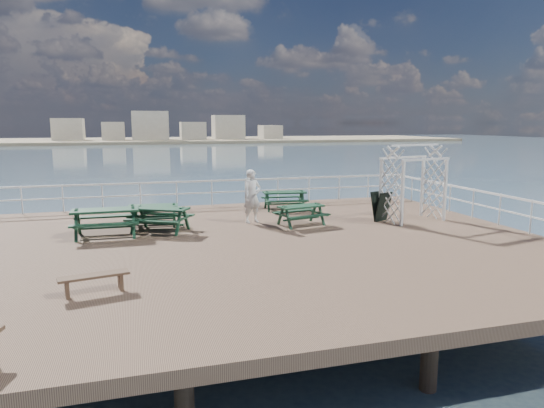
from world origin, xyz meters
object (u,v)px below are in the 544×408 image
(picnic_table_c, at_px, (284,196))
(person, at_px, (252,196))
(picnic_table_a, at_px, (153,211))
(flat_bench_near, at_px, (94,279))
(trellis_arbor, at_px, (413,187))
(picnic_table_b, at_px, (105,217))
(picnic_table_e, at_px, (301,211))
(picnic_table_d, at_px, (160,214))

(picnic_table_c, relative_size, person, 0.99)
(picnic_table_a, distance_m, flat_bench_near, 6.75)
(trellis_arbor, xyz_separation_m, person, (-5.63, 1.24, -0.28))
(picnic_table_b, distance_m, trellis_arbor, 10.53)
(flat_bench_near, bearing_deg, picnic_table_a, 65.29)
(picnic_table_c, xyz_separation_m, flat_bench_near, (-6.74, -8.33, -0.23))
(picnic_table_b, height_order, picnic_table_e, picnic_table_b)
(flat_bench_near, xyz_separation_m, trellis_arbor, (10.49, 4.89, 0.92))
(picnic_table_d, bearing_deg, trellis_arbor, 23.81)
(picnic_table_a, bearing_deg, picnic_table_e, -9.24)
(picnic_table_e, bearing_deg, trellis_arbor, -16.96)
(picnic_table_c, height_order, picnic_table_e, picnic_table_c)
(picnic_table_e, xyz_separation_m, person, (-1.52, 0.87, 0.44))
(picnic_table_c, height_order, trellis_arbor, trellis_arbor)
(picnic_table_b, height_order, person, person)
(flat_bench_near, relative_size, person, 0.77)
(picnic_table_e, relative_size, flat_bench_near, 1.26)
(trellis_arbor, bearing_deg, flat_bench_near, -167.03)
(picnic_table_b, height_order, picnic_table_c, picnic_table_b)
(picnic_table_e, bearing_deg, picnic_table_b, 167.35)
(picnic_table_b, bearing_deg, flat_bench_near, -89.37)
(picnic_table_a, bearing_deg, picnic_table_b, -134.76)
(picnic_table_b, bearing_deg, trellis_arbor, -2.04)
(picnic_table_b, xyz_separation_m, picnic_table_c, (6.76, 2.97, -0.09))
(picnic_table_b, distance_m, person, 4.95)
(picnic_table_b, xyz_separation_m, flat_bench_near, (0.01, -5.35, -0.32))
(picnic_table_a, xyz_separation_m, picnic_table_e, (4.90, -1.32, -0.02))
(picnic_table_a, xyz_separation_m, person, (3.38, -0.45, 0.42))
(picnic_table_e, height_order, trellis_arbor, trellis_arbor)
(picnic_table_d, distance_m, person, 3.28)
(picnic_table_e, height_order, flat_bench_near, picnic_table_e)
(trellis_arbor, bearing_deg, picnic_table_d, 163.49)
(picnic_table_d, height_order, person, person)
(picnic_table_b, xyz_separation_m, trellis_arbor, (10.50, -0.47, 0.60))
(picnic_table_a, height_order, trellis_arbor, trellis_arbor)
(picnic_table_e, bearing_deg, flat_bench_near, -152.31)
(picnic_table_c, distance_m, picnic_table_d, 5.78)
(picnic_table_a, relative_size, flat_bench_near, 1.24)
(trellis_arbor, bearing_deg, picnic_table_c, 125.43)
(trellis_arbor, bearing_deg, person, 155.51)
(picnic_table_e, height_order, person, person)
(picnic_table_a, xyz_separation_m, picnic_table_b, (-1.50, -1.23, 0.10))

